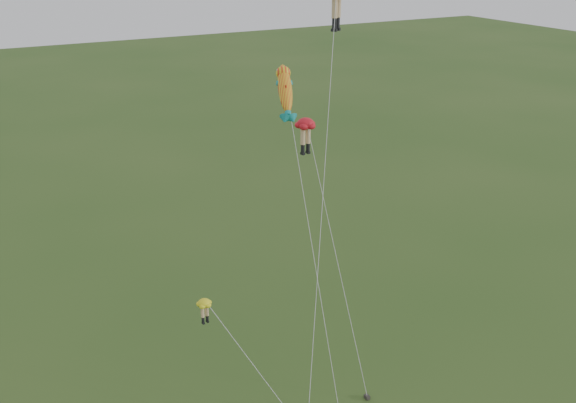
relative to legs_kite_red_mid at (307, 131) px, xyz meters
name	(u,v)px	position (x,y,z in m)	size (l,w,h in m)	color
legs_kite_red_mid	(307,131)	(0.00, 0.00, 0.00)	(1.57, 9.20, 15.65)	red
legs_kite_yellow	(212,314)	(-9.29, -6.45, -7.00)	(5.08, 3.94, 8.72)	yellow
fish_kite	(285,90)	(-2.34, -1.59, 3.11)	(1.94, 9.26, 19.53)	yellow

